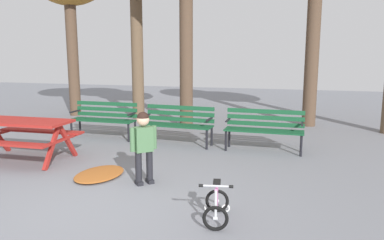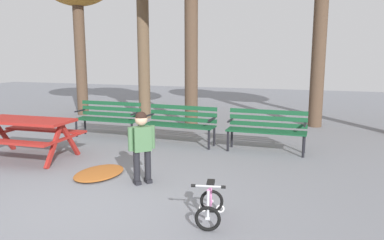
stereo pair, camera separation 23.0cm
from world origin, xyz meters
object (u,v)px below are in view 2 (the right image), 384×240
(park_bench_right, at_px, (267,127))
(picnic_table, at_px, (26,128))
(kids_bicycle, at_px, (210,205))
(park_bench_left, at_px, (181,121))
(park_bench_far_left, at_px, (109,116))
(child_standing, at_px, (142,141))

(park_bench_right, bearing_deg, picnic_table, -155.45)
(park_bench_right, relative_size, kids_bicycle, 2.66)
(kids_bicycle, bearing_deg, park_bench_left, 114.82)
(park_bench_far_left, bearing_deg, child_standing, -51.35)
(park_bench_far_left, relative_size, child_standing, 1.42)
(picnic_table, relative_size, park_bench_far_left, 1.15)
(picnic_table, xyz_separation_m, child_standing, (2.72, -0.61, 0.08))
(park_bench_left, relative_size, park_bench_right, 1.01)
(park_bench_far_left, relative_size, park_bench_right, 1.00)
(child_standing, bearing_deg, park_bench_left, 96.77)
(park_bench_left, xyz_separation_m, park_bench_right, (1.90, -0.06, 0.00))
(picnic_table, xyz_separation_m, park_bench_far_left, (0.50, 2.16, -0.08))
(child_standing, bearing_deg, kids_bicycle, -35.72)
(park_bench_far_left, relative_size, park_bench_left, 0.99)
(park_bench_right, height_order, kids_bicycle, park_bench_right)
(park_bench_far_left, xyz_separation_m, child_standing, (2.22, -2.77, 0.16))
(park_bench_right, distance_m, child_standing, 3.03)
(park_bench_far_left, xyz_separation_m, park_bench_right, (3.80, -0.20, 0.00))
(park_bench_far_left, relative_size, kids_bicycle, 2.65)
(park_bench_far_left, distance_m, kids_bicycle, 5.19)
(picnic_table, relative_size, child_standing, 1.63)
(child_standing, bearing_deg, park_bench_right, 58.42)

